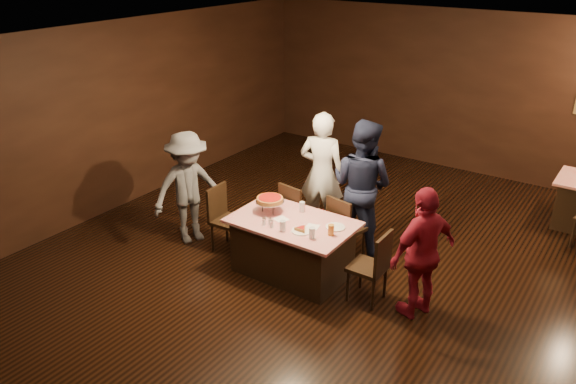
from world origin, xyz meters
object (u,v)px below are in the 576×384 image
at_px(chair_far_left, 299,213).
at_px(diner_white_jacket, 322,173).
at_px(glass_amber, 331,230).
at_px(pizza_stand, 270,200).
at_px(chair_far_right, 347,227).
at_px(diner_navy_hoodie, 362,185).
at_px(main_table, 293,247).
at_px(diner_red_shirt, 423,253).
at_px(chair_end_right, 368,266).
at_px(plate_empty, 335,227).
at_px(glass_front_right, 312,233).
at_px(glass_back, 302,207).
at_px(chair_end_left, 228,220).
at_px(diner_grey_knit, 189,188).
at_px(glass_front_left, 283,226).

height_order(chair_far_left, diner_white_jacket, diner_white_jacket).
xyz_separation_m(chair_far_left, glass_amber, (1.00, -0.80, 0.37)).
bearing_deg(pizza_stand, chair_far_right, 41.19).
bearing_deg(glass_amber, diner_navy_hoodie, 99.83).
height_order(main_table, diner_red_shirt, diner_red_shirt).
distance_m(chair_far_left, glass_amber, 1.33).
bearing_deg(chair_end_right, plate_empty, -105.28).
distance_m(glass_front_right, glass_amber, 0.25).
height_order(main_table, chair_end_right, chair_end_right).
bearing_deg(diner_navy_hoodie, diner_red_shirt, 145.71).
relative_size(diner_navy_hoodie, diner_red_shirt, 1.17).
height_order(diner_red_shirt, glass_front_right, diner_red_shirt).
distance_m(diner_white_jacket, glass_back, 1.01).
xyz_separation_m(diner_red_shirt, pizza_stand, (-2.13, -0.05, 0.14)).
relative_size(chair_end_left, diner_grey_knit, 0.57).
xyz_separation_m(diner_grey_knit, glass_back, (1.70, 0.39, 0.00)).
bearing_deg(diner_grey_knit, glass_back, -53.16).
distance_m(chair_end_right, plate_empty, 0.65).
bearing_deg(main_table, plate_empty, 15.26).
bearing_deg(diner_red_shirt, plate_empty, -69.22).
bearing_deg(glass_front_right, chair_far_right, 92.86).
height_order(glass_front_left, glass_front_right, same).
xyz_separation_m(chair_end_right, diner_grey_knit, (-2.85, -0.09, 0.36)).
bearing_deg(diner_grey_knit, glass_amber, -65.10).
xyz_separation_m(diner_grey_knit, glass_front_left, (1.80, -0.21, 0.00)).
distance_m(chair_far_right, glass_amber, 0.90).
xyz_separation_m(chair_end_right, diner_white_jacket, (-1.43, 1.27, 0.46)).
xyz_separation_m(chair_end_left, chair_end_right, (2.20, 0.00, 0.00)).
bearing_deg(chair_far_left, diner_red_shirt, 172.05).
relative_size(glass_front_right, glass_amber, 1.00).
relative_size(plate_empty, glass_front_right, 1.79).
bearing_deg(plate_empty, glass_front_left, -138.01).
height_order(chair_far_right, diner_red_shirt, diner_red_shirt).
height_order(chair_far_right, diner_navy_hoodie, diner_navy_hoodie).
bearing_deg(chair_far_right, glass_amber, 115.63).
distance_m(chair_far_left, glass_back, 0.68).
height_order(main_table, plate_empty, plate_empty).
bearing_deg(glass_front_right, diner_white_jacket, 117.25).
distance_m(diner_white_jacket, diner_navy_hoodie, 0.73).
bearing_deg(glass_front_left, main_table, 99.46).
height_order(chair_far_left, pizza_stand, pizza_stand).
relative_size(main_table, chair_far_left, 1.68).
xyz_separation_m(diner_white_jacket, diner_navy_hoodie, (0.72, -0.11, 0.02)).
bearing_deg(glass_amber, diner_grey_knit, -179.06).
xyz_separation_m(glass_amber, glass_back, (-0.65, 0.35, 0.00)).
xyz_separation_m(chair_far_left, plate_empty, (0.95, -0.60, 0.30)).
xyz_separation_m(chair_end_left, glass_front_left, (1.15, -0.30, 0.37)).
xyz_separation_m(chair_far_right, glass_front_right, (0.05, -1.00, 0.37)).
bearing_deg(chair_far_left, diner_navy_hoodie, -143.98).
bearing_deg(diner_navy_hoodie, glass_front_left, 80.70).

